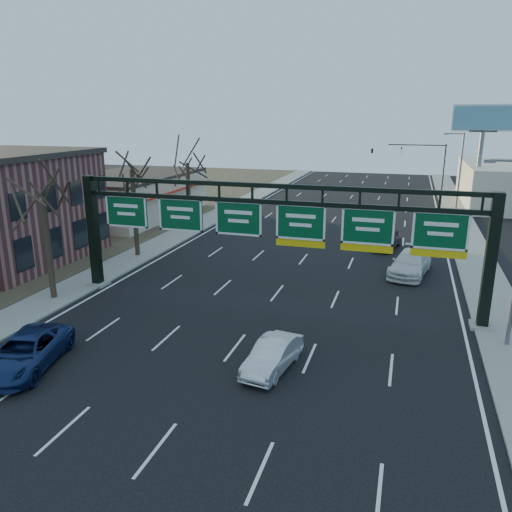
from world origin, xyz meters
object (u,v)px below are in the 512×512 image
(car_blue_suv, at_px, (25,352))
(car_silver_sedan, at_px, (273,355))
(sign_gantry, at_px, (272,228))
(car_white_wagon, at_px, (410,263))

(car_blue_suv, relative_size, car_silver_sedan, 1.33)
(sign_gantry, relative_size, car_white_wagon, 4.37)
(car_blue_suv, xyz_separation_m, car_white_wagon, (16.16, 19.07, 0.07))
(car_blue_suv, bearing_deg, car_white_wagon, 37.02)
(sign_gantry, xyz_separation_m, car_white_wagon, (7.80, 8.46, -3.81))
(sign_gantry, xyz_separation_m, car_silver_sedan, (2.14, -7.52, -3.96))
(car_silver_sedan, bearing_deg, car_blue_suv, -154.97)
(sign_gantry, height_order, car_silver_sedan, sign_gantry)
(car_blue_suv, xyz_separation_m, car_silver_sedan, (10.49, 3.08, -0.08))
(car_silver_sedan, bearing_deg, car_white_wagon, 79.14)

